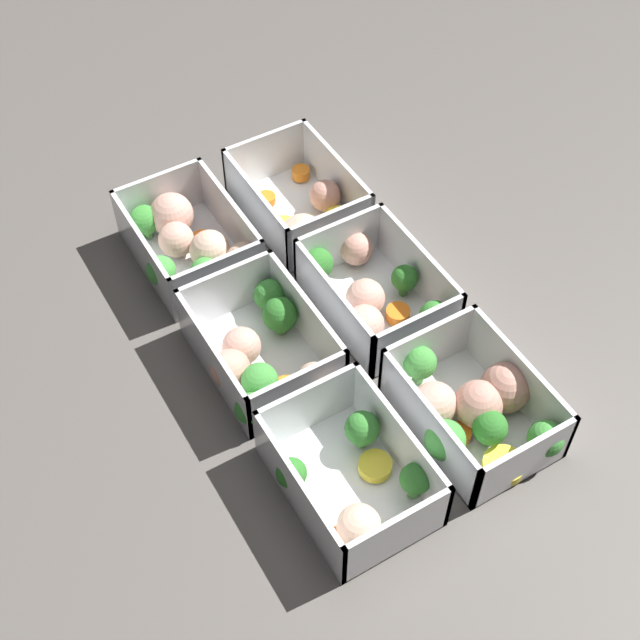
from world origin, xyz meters
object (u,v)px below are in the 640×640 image
at_px(container_near_right, 302,211).
at_px(container_far_center, 264,353).
at_px(container_near_left, 475,408).
at_px(container_near_center, 373,293).
at_px(container_far_left, 353,478).
at_px(container_far_right, 190,242).

xyz_separation_m(container_near_right, container_far_center, (-0.16, 0.13, 0.00)).
distance_m(container_near_left, container_far_center, 0.21).
height_order(container_near_center, container_far_left, same).
distance_m(container_near_center, container_near_right, 0.15).
distance_m(container_near_right, container_far_right, 0.13).
xyz_separation_m(container_near_left, container_near_right, (0.32, 0.01, -0.00)).
distance_m(container_near_right, container_far_center, 0.21).
xyz_separation_m(container_near_left, container_far_center, (0.16, 0.14, -0.00)).
bearing_deg(container_near_right, container_near_left, -178.95).
height_order(container_near_left, container_far_left, same).
distance_m(container_near_left, container_near_right, 0.32).
distance_m(container_far_left, container_far_right, 0.34).
distance_m(container_far_center, container_far_right, 0.18).
relative_size(container_far_left, container_far_center, 0.91).
relative_size(container_far_center, container_far_right, 1.07).
relative_size(container_far_left, container_far_right, 0.97).
xyz_separation_m(container_near_center, container_far_center, (-0.01, 0.14, 0.00)).
xyz_separation_m(container_near_center, container_far_right, (0.16, 0.13, 0.00)).
xyz_separation_m(container_near_left, container_near_center, (0.17, 0.00, -0.00)).
height_order(container_near_right, container_far_right, same).
bearing_deg(container_far_right, container_far_center, 179.12).
relative_size(container_near_left, container_near_center, 0.96).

